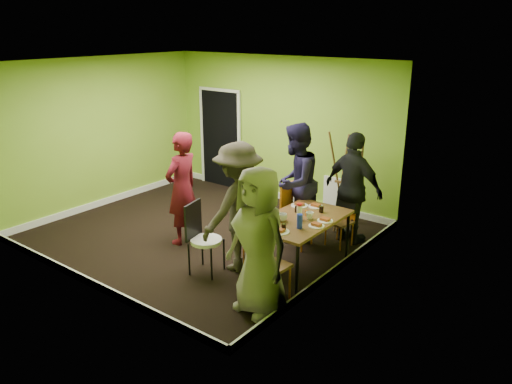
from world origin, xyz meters
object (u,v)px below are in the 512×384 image
(easel, at_px, (346,181))
(dining_table, at_px, (301,222))
(thermos, at_px, (299,213))
(person_back_end, at_px, (353,189))
(chair_left_far, at_px, (293,211))
(chair_back_end, at_px, (346,206))
(orange_bottle, at_px, (306,213))
(chair_bentwood, at_px, (201,235))
(person_standing, at_px, (182,188))
(person_left_near, at_px, (238,207))
(chair_left_near, at_px, (254,233))
(blue_bottle, at_px, (300,221))
(chair_front_end, at_px, (266,261))
(person_front_end, at_px, (259,241))
(person_left_far, at_px, (295,183))

(easel, bearing_deg, dining_table, -82.98)
(thermos, bearing_deg, person_back_end, 82.63)
(chair_left_far, bearing_deg, easel, 160.39)
(chair_back_end, distance_m, easel, 0.71)
(chair_left_far, xyz_separation_m, person_back_end, (0.68, 0.68, 0.33))
(dining_table, distance_m, person_back_end, 1.28)
(dining_table, xyz_separation_m, thermos, (-0.00, -0.05, 0.16))
(easel, bearing_deg, orange_bottle, -82.27)
(chair_bentwood, relative_size, person_standing, 0.57)
(person_left_near, bearing_deg, chair_left_near, 154.83)
(blue_bottle, bearing_deg, chair_front_end, -89.22)
(person_front_end, bearing_deg, person_standing, 167.00)
(chair_left_near, relative_size, person_left_far, 0.47)
(person_standing, xyz_separation_m, person_left_far, (1.35, 1.18, 0.05))
(chair_bentwood, distance_m, orange_bottle, 1.51)
(orange_bottle, height_order, person_back_end, person_back_end)
(thermos, height_order, person_back_end, person_back_end)
(chair_left_far, relative_size, person_left_far, 0.52)
(person_standing, bearing_deg, blue_bottle, 88.67)
(dining_table, distance_m, person_left_far, 1.04)
(dining_table, height_order, chair_left_near, chair_left_near)
(chair_left_far, xyz_separation_m, easel, (0.30, 1.18, 0.26))
(chair_front_end, relative_size, blue_bottle, 5.07)
(chair_front_end, xyz_separation_m, thermos, (-0.19, 1.04, 0.28))
(person_front_end, bearing_deg, chair_bentwood, 174.82)
(chair_left_near, relative_size, chair_front_end, 0.89)
(chair_back_end, height_order, blue_bottle, blue_bottle)
(chair_left_far, distance_m, person_left_far, 0.46)
(chair_back_end, height_order, orange_bottle, chair_back_end)
(chair_left_near, relative_size, person_front_end, 0.49)
(chair_left_far, bearing_deg, dining_table, 36.43)
(person_front_end, bearing_deg, easel, 107.59)
(dining_table, bearing_deg, person_back_end, 82.33)
(chair_back_end, xyz_separation_m, chair_front_end, (0.07, -2.24, -0.06))
(chair_left_far, distance_m, orange_bottle, 0.72)
(person_standing, relative_size, person_back_end, 1.01)
(chair_left_near, height_order, easel, easel)
(chair_bentwood, bearing_deg, person_front_end, 63.04)
(person_left_near, distance_m, person_back_end, 2.00)
(chair_left_near, bearing_deg, thermos, 106.26)
(dining_table, distance_m, orange_bottle, 0.16)
(person_back_end, bearing_deg, chair_bentwood, 72.45)
(chair_bentwood, height_order, person_left_near, person_left_near)
(chair_bentwood, xyz_separation_m, orange_bottle, (1.03, 1.09, 0.23))
(person_standing, distance_m, person_left_near, 1.29)
(chair_left_near, bearing_deg, easel, 158.02)
(person_standing, relative_size, person_front_end, 0.99)
(orange_bottle, relative_size, person_left_far, 0.04)
(orange_bottle, distance_m, person_left_near, 0.98)
(chair_front_end, xyz_separation_m, person_back_end, (-0.02, 2.34, 0.33))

